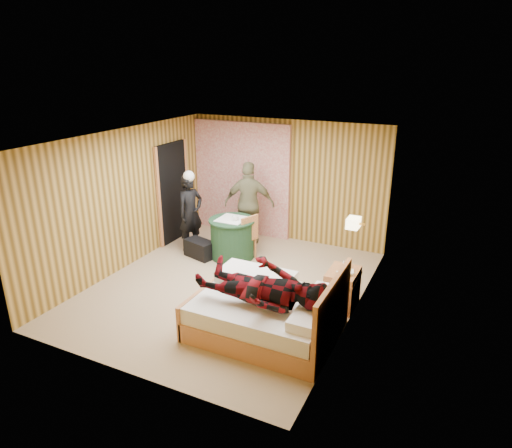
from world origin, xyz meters
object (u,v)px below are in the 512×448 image
at_px(wall_lamp, 354,223).
at_px(woman_standing, 191,213).
at_px(nightstand, 342,288).
at_px(round_table, 232,238).
at_px(bed, 267,312).
at_px(man_on_bed, 262,278).
at_px(chair_far, 247,220).
at_px(duffel_bag, 200,249).
at_px(man_at_table, 249,204).
at_px(chair_near, 246,234).

bearing_deg(wall_lamp, woman_standing, 169.07).
bearing_deg(nightstand, round_table, 159.39).
bearing_deg(bed, round_table, 129.05).
xyz_separation_m(bed, round_table, (-1.65, 2.04, 0.10)).
relative_size(nightstand, man_on_bed, 0.35).
bearing_deg(nightstand, wall_lamp, 79.97).
relative_size(bed, nightstand, 3.13).
relative_size(chair_far, man_on_bed, 0.53).
xyz_separation_m(round_table, woman_standing, (-0.92, -0.01, 0.37)).
xyz_separation_m(wall_lamp, duffel_bag, (-3.02, 0.39, -1.13)).
relative_size(man_at_table, man_on_bed, 0.97).
xyz_separation_m(wall_lamp, bed, (-0.79, -1.38, -1.00)).
relative_size(round_table, man_at_table, 0.51).
relative_size(bed, man_at_table, 1.13).
bearing_deg(nightstand, chair_near, 156.29).
height_order(round_table, chair_near, chair_near).
distance_m(bed, woman_standing, 3.31).
height_order(wall_lamp, woman_standing, woman_standing).
bearing_deg(round_table, bed, -50.95).
height_order(chair_near, man_at_table, man_at_table).
bearing_deg(chair_far, man_at_table, 43.99).
height_order(nightstand, man_on_bed, man_on_bed).
bearing_deg(chair_near, nightstand, 87.71).
height_order(bed, round_table, bed).
relative_size(wall_lamp, chair_far, 0.28).
height_order(chair_far, man_on_bed, man_on_bed).
distance_m(bed, man_at_table, 3.28).
height_order(wall_lamp, chair_near, wall_lamp).
bearing_deg(round_table, man_at_table, 90.00).
height_order(bed, nightstand, bed).
bearing_deg(chair_far, chair_near, -82.81).
bearing_deg(duffel_bag, nightstand, 3.62).
height_order(bed, chair_far, bed).
distance_m(wall_lamp, bed, 1.88).
xyz_separation_m(nightstand, man_on_bed, (-0.73, -1.36, 0.63)).
height_order(nightstand, duffel_bag, nightstand).
xyz_separation_m(chair_near, man_on_bed, (1.40, -2.29, 0.43)).
distance_m(nightstand, chair_far, 2.92).
bearing_deg(duffel_bag, round_table, 41.09).
bearing_deg(round_table, woman_standing, -179.35).
relative_size(chair_near, woman_standing, 0.58).
xyz_separation_m(round_table, man_at_table, (0.00, 0.74, 0.47)).
relative_size(wall_lamp, chair_near, 0.29).
relative_size(round_table, chair_far, 0.95).
relative_size(wall_lamp, bed, 0.13).
relative_size(chair_near, duffel_bag, 1.49).
bearing_deg(round_table, chair_near, 5.85).
bearing_deg(man_on_bed, round_table, 126.49).
relative_size(bed, chair_near, 2.19).
relative_size(duffel_bag, man_at_table, 0.35).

